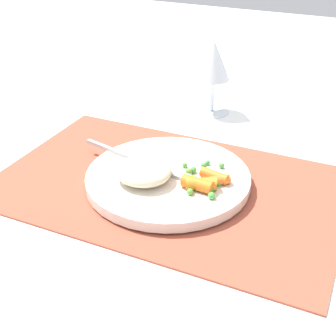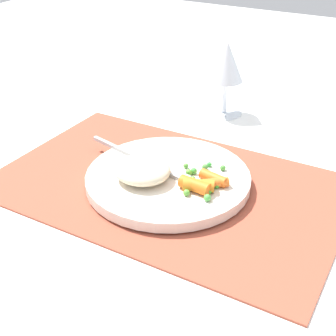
{
  "view_description": "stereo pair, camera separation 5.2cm",
  "coord_description": "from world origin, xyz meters",
  "px_view_note": "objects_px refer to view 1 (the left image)",
  "views": [
    {
      "loc": [
        0.25,
        -0.54,
        0.38
      ],
      "look_at": [
        0.0,
        0.0,
        0.03
      ],
      "focal_mm": 50.92,
      "sensor_mm": 36.0,
      "label": 1
    },
    {
      "loc": [
        0.29,
        -0.51,
        0.38
      ],
      "look_at": [
        0.0,
        0.0,
        0.03
      ],
      "focal_mm": 50.92,
      "sensor_mm": 36.0,
      "label": 2
    }
  ],
  "objects_px": {
    "rice_mound": "(143,171)",
    "carrot_portion": "(205,181)",
    "wine_glass": "(213,63)",
    "fork": "(145,163)",
    "plate": "(168,178)"
  },
  "relations": [
    {
      "from": "plate",
      "to": "rice_mound",
      "type": "height_order",
      "value": "rice_mound"
    },
    {
      "from": "carrot_portion",
      "to": "wine_glass",
      "type": "height_order",
      "value": "wine_glass"
    },
    {
      "from": "plate",
      "to": "fork",
      "type": "xyz_separation_m",
      "value": [
        -0.04,
        0.01,
        0.01
      ]
    },
    {
      "from": "fork",
      "to": "wine_glass",
      "type": "xyz_separation_m",
      "value": [
        0.01,
        0.27,
        0.07
      ]
    },
    {
      "from": "rice_mound",
      "to": "wine_glass",
      "type": "relative_size",
      "value": 0.58
    },
    {
      "from": "fork",
      "to": "wine_glass",
      "type": "relative_size",
      "value": 1.39
    },
    {
      "from": "carrot_portion",
      "to": "fork",
      "type": "height_order",
      "value": "carrot_portion"
    },
    {
      "from": "plate",
      "to": "wine_glass",
      "type": "xyz_separation_m",
      "value": [
        -0.04,
        0.28,
        0.08
      ]
    },
    {
      "from": "plate",
      "to": "rice_mound",
      "type": "distance_m",
      "value": 0.04
    },
    {
      "from": "wine_glass",
      "to": "carrot_portion",
      "type": "bearing_deg",
      "value": -71.57
    },
    {
      "from": "plate",
      "to": "rice_mound",
      "type": "xyz_separation_m",
      "value": [
        -0.03,
        -0.03,
        0.02
      ]
    },
    {
      "from": "carrot_portion",
      "to": "wine_glass",
      "type": "xyz_separation_m",
      "value": [
        -0.1,
        0.29,
        0.07
      ]
    },
    {
      "from": "plate",
      "to": "carrot_portion",
      "type": "bearing_deg",
      "value": -8.34
    },
    {
      "from": "rice_mound",
      "to": "carrot_portion",
      "type": "bearing_deg",
      "value": 13.21
    },
    {
      "from": "rice_mound",
      "to": "carrot_portion",
      "type": "xyz_separation_m",
      "value": [
        0.09,
        0.02,
        -0.01
      ]
    }
  ]
}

